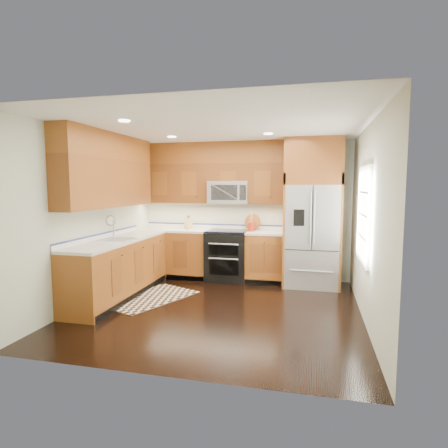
% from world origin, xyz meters
% --- Properties ---
extents(ground, '(4.00, 4.00, 0.00)m').
position_xyz_m(ground, '(0.00, 0.00, 0.00)').
color(ground, black).
rests_on(ground, ground).
extents(wall_back, '(4.00, 0.02, 2.60)m').
position_xyz_m(wall_back, '(0.00, 2.00, 1.30)').
color(wall_back, beige).
rests_on(wall_back, ground).
extents(wall_left, '(0.02, 4.00, 2.60)m').
position_xyz_m(wall_left, '(-2.00, 0.00, 1.30)').
color(wall_left, beige).
rests_on(wall_left, ground).
extents(wall_right, '(0.02, 4.00, 2.60)m').
position_xyz_m(wall_right, '(2.00, 0.00, 1.30)').
color(wall_right, beige).
rests_on(wall_right, ground).
extents(window, '(0.04, 1.10, 1.30)m').
position_xyz_m(window, '(1.98, 0.20, 1.40)').
color(window, white).
rests_on(window, ground).
extents(base_cabinets, '(2.85, 3.00, 0.90)m').
position_xyz_m(base_cabinets, '(-1.23, 0.90, 0.45)').
color(base_cabinets, '#92431C').
rests_on(base_cabinets, ground).
extents(countertop, '(2.86, 3.01, 0.04)m').
position_xyz_m(countertop, '(-1.09, 1.01, 0.92)').
color(countertop, silver).
rests_on(countertop, base_cabinets).
extents(upper_cabinets, '(2.85, 3.00, 1.15)m').
position_xyz_m(upper_cabinets, '(-1.15, 1.09, 2.02)').
color(upper_cabinets, brown).
rests_on(upper_cabinets, ground).
extents(range, '(0.76, 0.67, 0.95)m').
position_xyz_m(range, '(-0.25, 1.67, 0.47)').
color(range, black).
rests_on(range, ground).
extents(microwave, '(0.76, 0.40, 0.42)m').
position_xyz_m(microwave, '(-0.25, 1.80, 1.66)').
color(microwave, '#B2B2B7').
rests_on(microwave, ground).
extents(refrigerator, '(0.98, 0.75, 2.60)m').
position_xyz_m(refrigerator, '(1.30, 1.63, 1.30)').
color(refrigerator, '#B2B2B7').
rests_on(refrigerator, ground).
extents(sink_faucet, '(0.54, 0.44, 0.37)m').
position_xyz_m(sink_faucet, '(-1.73, 0.23, 0.99)').
color(sink_faucet, '#B2B2B7').
rests_on(sink_faucet, countertop).
extents(rug, '(1.37, 1.67, 0.01)m').
position_xyz_m(rug, '(-1.20, 0.25, 0.01)').
color(rug, black).
rests_on(rug, ground).
extents(knife_block, '(0.14, 0.16, 0.26)m').
position_xyz_m(knife_block, '(-1.07, 1.80, 1.05)').
color(knife_block, tan).
rests_on(knife_block, countertop).
extents(utensil_crock, '(0.17, 0.17, 0.36)m').
position_xyz_m(utensil_crock, '(0.19, 1.71, 1.07)').
color(utensil_crock, maroon).
rests_on(utensil_crock, countertop).
extents(cutting_board, '(0.41, 0.41, 0.02)m').
position_xyz_m(cutting_board, '(0.19, 1.87, 0.95)').
color(cutting_board, brown).
rests_on(cutting_board, countertop).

